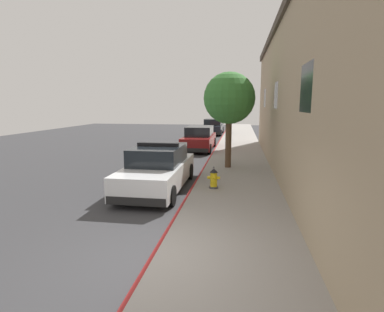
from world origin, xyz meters
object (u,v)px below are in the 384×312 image
object	(u,v)px
fire_hydrant	(214,178)
street_tree	(229,99)
parked_car_dark_far	(213,127)
police_cruiser	(158,169)
parked_car_silver_ahead	(199,139)

from	to	relation	value
fire_hydrant	street_tree	xyz separation A→B (m)	(0.34, 3.72, 2.78)
street_tree	parked_car_dark_far	bearing A→B (deg)	97.42
police_cruiser	street_tree	world-z (taller)	street_tree
parked_car_dark_far	police_cruiser	bearing A→B (deg)	-90.36
street_tree	fire_hydrant	bearing A→B (deg)	-95.27
police_cruiser	parked_car_silver_ahead	bearing A→B (deg)	89.07
parked_car_dark_far	fire_hydrant	xyz separation A→B (m)	(1.86, -20.68, -0.25)
parked_car_silver_ahead	parked_car_dark_far	bearing A→B (deg)	90.17
parked_car_dark_far	fire_hydrant	bearing A→B (deg)	-84.85
parked_car_dark_far	fire_hydrant	distance (m)	20.76
fire_hydrant	street_tree	size ratio (longest dim) A/B	0.18
parked_car_silver_ahead	fire_hydrant	bearing A→B (deg)	-79.55
parked_car_silver_ahead	fire_hydrant	xyz separation A→B (m)	(1.83, -9.94, -0.25)
police_cruiser	street_tree	xyz separation A→B (m)	(2.34, 3.70, 2.53)
police_cruiser	parked_car_silver_ahead	xyz separation A→B (m)	(0.16, 9.91, -0.00)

